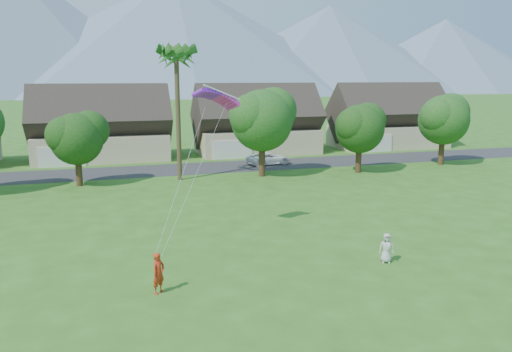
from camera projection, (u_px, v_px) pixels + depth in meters
name	position (u px, v px, depth m)	size (l,w,h in m)	color
ground	(324.00, 308.00, 21.13)	(500.00, 500.00, 0.00)	#2D6019
street	(191.00, 169.00, 53.07)	(90.00, 7.00, 0.01)	#2D2D30
kite_flyer	(159.00, 273.00, 22.43)	(0.70, 0.46, 1.91)	red
watcher	(386.00, 248.00, 26.19)	(0.77, 0.50, 1.58)	beige
parked_car	(268.00, 158.00, 55.36)	(2.29, 4.97, 1.38)	white
mountain_ridge	(139.00, 39.00, 262.56)	(540.00, 240.00, 70.00)	slate
houses_row	(183.00, 128.00, 60.98)	(72.75, 8.19, 8.86)	beige
tree_row	(189.00, 129.00, 46.07)	(62.27, 6.67, 8.45)	#47301C
fan_palm	(176.00, 52.00, 45.02)	(3.00, 3.00, 13.80)	#4C3D26
parafoil_kite	(217.00, 96.00, 29.19)	(3.07, 1.46, 0.50)	purple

